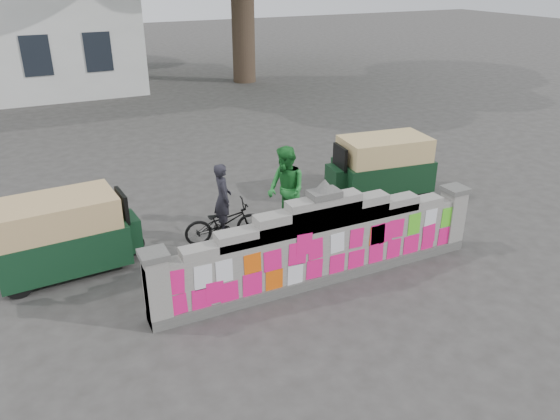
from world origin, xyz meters
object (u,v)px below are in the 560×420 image
(cyclist_bike, at_px, (224,223))
(rickshaw_left, at_px, (64,234))
(rickshaw_right, at_px, (381,165))
(cyclist_rider, at_px, (223,209))
(pedestrian, at_px, (286,190))

(cyclist_bike, relative_size, rickshaw_left, 0.61)
(cyclist_bike, bearing_deg, rickshaw_right, -73.93)
(cyclist_rider, xyz_separation_m, rickshaw_left, (-3.09, 0.18, 0.03))
(cyclist_bike, xyz_separation_m, pedestrian, (1.40, -0.09, 0.51))
(cyclist_rider, height_order, rickshaw_left, rickshaw_left)
(pedestrian, bearing_deg, rickshaw_left, -96.49)
(cyclist_rider, bearing_deg, rickshaw_right, -73.93)
(rickshaw_left, relative_size, rickshaw_right, 0.99)
(rickshaw_left, height_order, rickshaw_right, rickshaw_right)
(cyclist_bike, relative_size, pedestrian, 0.88)
(cyclist_bike, distance_m, rickshaw_right, 4.51)
(pedestrian, bearing_deg, cyclist_rider, -96.71)
(rickshaw_left, xyz_separation_m, rickshaw_right, (7.53, 0.52, 0.00))
(cyclist_rider, distance_m, rickshaw_left, 3.09)
(cyclist_rider, relative_size, rickshaw_right, 0.54)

